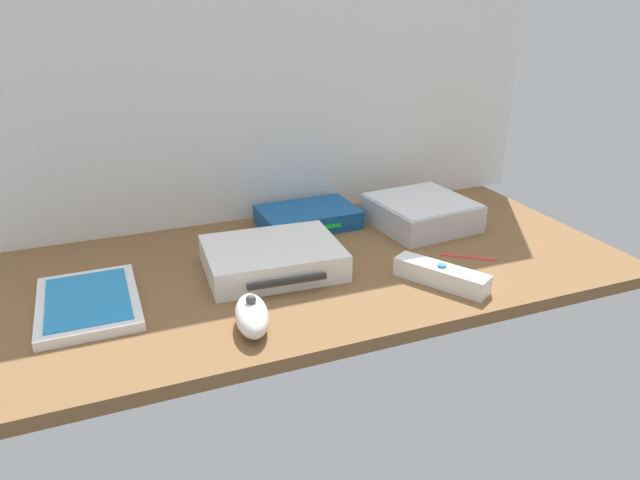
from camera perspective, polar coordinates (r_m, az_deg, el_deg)
ground_plane at (r=97.33cm, az=-0.00°, el=-2.71°), size 100.00×48.00×2.00cm
back_wall at (r=111.16cm, az=-4.98°, el=18.21°), size 110.00×1.20×64.00cm
game_console at (r=93.08cm, az=-4.54°, el=-1.87°), size 21.88×17.41×4.40cm
mini_computer at (r=112.69cm, az=9.82°, el=2.66°), size 18.54×18.54×5.30cm
game_case at (r=89.47cm, az=-21.62°, el=-5.70°), size 13.61×19.01×1.56cm
network_router at (r=111.43cm, az=-1.20°, el=2.26°), size 18.27×12.69×3.40cm
remote_wand at (r=91.06cm, az=11.70°, el=-3.39°), size 10.55×14.60×3.40cm
remote_nunchuk at (r=78.24cm, az=-6.66°, el=-7.29°), size 6.12×10.63×5.10cm
stylus_pen at (r=101.44cm, az=14.17°, el=-1.50°), size 7.66×5.90×0.70cm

